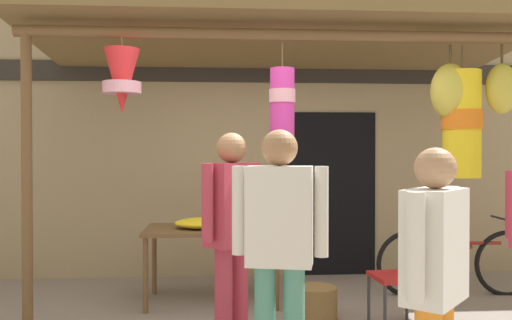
# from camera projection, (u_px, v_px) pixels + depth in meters

# --- Properties ---
(shop_facade) EXTENTS (10.11, 0.29, 4.00)m
(shop_facade) POSITION_uv_depth(u_px,v_px,m) (252.00, 113.00, 6.74)
(shop_facade) COLOR #9E8966
(shop_facade) RESTS_ON ground_plane
(market_stall_canopy) EXTENTS (5.02, 2.50, 2.81)m
(market_stall_canopy) POSITION_uv_depth(u_px,v_px,m) (293.00, 58.00, 5.59)
(market_stall_canopy) COLOR brown
(market_stall_canopy) RESTS_ON ground_plane
(display_table) EXTENTS (1.33, 0.78, 0.75)m
(display_table) POSITION_uv_depth(u_px,v_px,m) (212.00, 235.00, 5.46)
(display_table) COLOR brown
(display_table) RESTS_ON ground_plane
(flower_heap_on_table) EXTENTS (0.63, 0.44, 0.11)m
(flower_heap_on_table) POSITION_uv_depth(u_px,v_px,m) (208.00, 223.00, 5.39)
(flower_heap_on_table) COLOR yellow
(flower_heap_on_table) RESTS_ON display_table
(folding_chair) EXTENTS (0.44, 0.44, 0.84)m
(folding_chair) POSITION_uv_depth(u_px,v_px,m) (405.00, 269.00, 4.67)
(folding_chair) COLOR #AD1E1E
(folding_chair) RESTS_ON ground_plane
(wicker_basket_by_table) EXTENTS (0.39, 0.39, 0.30)m
(wicker_basket_by_table) POSITION_uv_depth(u_px,v_px,m) (315.00, 303.00, 4.88)
(wicker_basket_by_table) COLOR brown
(wicker_basket_by_table) RESTS_ON ground_plane
(parked_bicycle) EXTENTS (1.75, 0.44, 0.92)m
(parked_bicycle) POSITION_uv_depth(u_px,v_px,m) (458.00, 262.00, 5.73)
(parked_bicycle) COLOR black
(parked_bicycle) RESTS_ON ground_plane
(customer_foreground) EXTENTS (0.58, 0.30, 1.65)m
(customer_foreground) POSITION_uv_depth(u_px,v_px,m) (280.00, 240.00, 3.33)
(customer_foreground) COLOR #4C8E7A
(customer_foreground) RESTS_ON ground_plane
(shopper_by_bananas) EXTENTS (0.43, 0.47, 1.53)m
(shopper_by_bananas) POSITION_uv_depth(u_px,v_px,m) (435.00, 274.00, 2.73)
(shopper_by_bananas) COLOR orange
(shopper_by_bananas) RESTS_ON ground_plane
(passerby_at_right) EXTENTS (0.43, 0.46, 1.65)m
(passerby_at_right) POSITION_uv_depth(u_px,v_px,m) (232.00, 224.00, 4.02)
(passerby_at_right) COLOR #B23347
(passerby_at_right) RESTS_ON ground_plane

